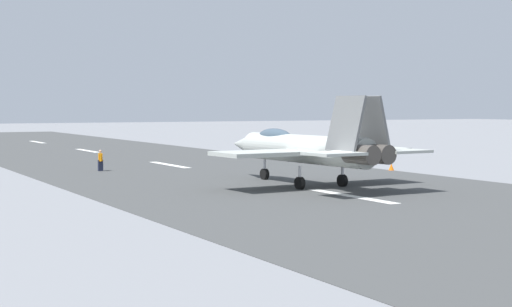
# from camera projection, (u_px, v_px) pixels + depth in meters

# --- Properties ---
(ground_plane) EXTENTS (400.00, 400.00, 0.00)m
(ground_plane) POSITION_uv_depth(u_px,v_px,m) (342.00, 195.00, 44.55)
(ground_plane) COLOR slate
(runway_strip) EXTENTS (240.00, 26.00, 0.02)m
(runway_strip) POSITION_uv_depth(u_px,v_px,m) (342.00, 195.00, 44.53)
(runway_strip) COLOR #404141
(runway_strip) RESTS_ON ground
(fighter_jet) EXTENTS (16.47, 13.15, 5.56)m
(fighter_jet) POSITION_uv_depth(u_px,v_px,m) (305.00, 148.00, 49.50)
(fighter_jet) COLOR #AEB4AD
(fighter_jet) RESTS_ON ground
(crew_person) EXTENTS (0.69, 0.36, 1.64)m
(crew_person) POSITION_uv_depth(u_px,v_px,m) (100.00, 161.00, 60.71)
(crew_person) COLOR #1E2338
(crew_person) RESTS_ON ground
(marker_cone_mid) EXTENTS (0.44, 0.44, 0.55)m
(marker_cone_mid) POSITION_uv_depth(u_px,v_px,m) (391.00, 167.00, 61.37)
(marker_cone_mid) COLOR orange
(marker_cone_mid) RESTS_ON ground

